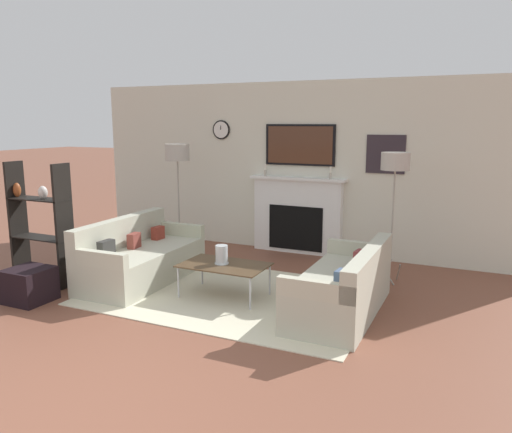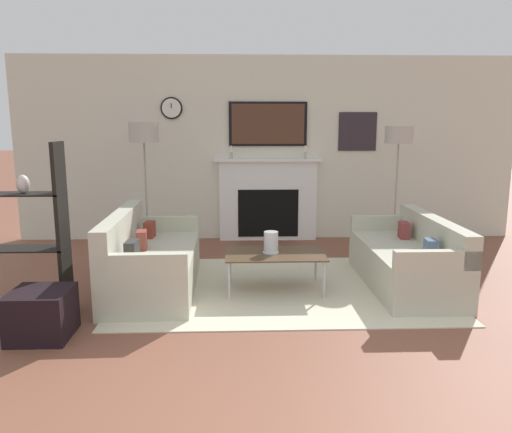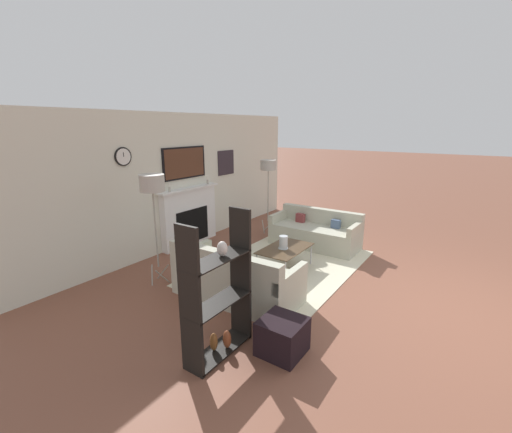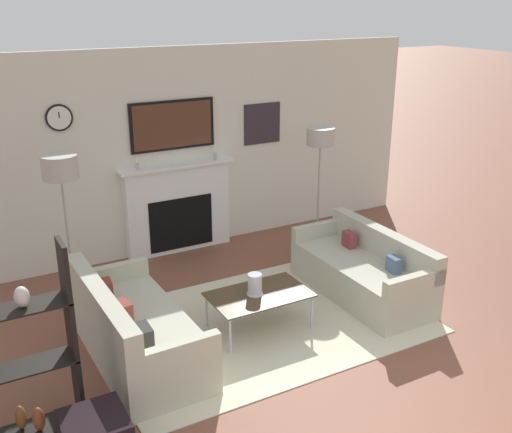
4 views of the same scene
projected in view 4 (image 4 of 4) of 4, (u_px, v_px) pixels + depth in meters
fireplace_wall at (174, 161)px, 7.90m from camera, size 7.44×0.28×2.70m
area_rug at (261, 323)px, 6.39m from camera, size 3.36×2.27×0.01m
couch_left at (134, 332)px, 5.66m from camera, size 0.88×1.85×0.82m
couch_right at (364, 272)px, 6.91m from camera, size 0.78×1.80×0.75m
coffee_table at (259, 296)px, 6.16m from camera, size 1.03×0.63×0.40m
hurricane_candle at (255, 285)px, 6.11m from camera, size 0.17×0.17×0.23m
floor_lamp_left at (60, 170)px, 6.20m from camera, size 0.37×0.37×1.75m
floor_lamp_right at (320, 139)px, 7.70m from camera, size 0.36×0.36×1.71m
shelf_unit at (17, 355)px, 4.52m from camera, size 0.86×0.28×1.58m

